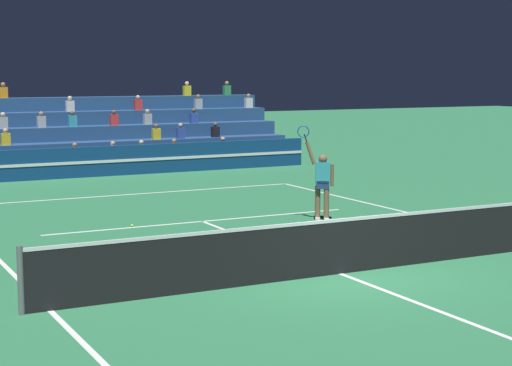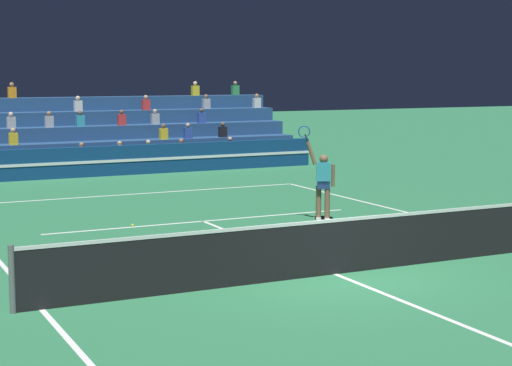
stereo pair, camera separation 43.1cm
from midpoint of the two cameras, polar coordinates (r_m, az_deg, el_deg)
ground_plane at (r=16.30m, az=6.05°, el=-6.07°), size 120.00×120.00×0.00m
court_lines at (r=16.30m, az=6.05°, el=-6.05°), size 11.10×23.90×0.01m
tennis_net at (r=16.18m, az=6.07°, el=-4.19°), size 12.00×0.10×1.10m
sponsor_banner_wall at (r=31.59m, az=-10.50°, el=1.40°), size 18.00×0.26×1.10m
bleacher_stand at (r=35.21m, az=-12.22°, el=2.73°), size 18.59×4.75×3.38m
tennis_player at (r=21.82m, az=5.03°, el=0.01°), size 0.87×0.59×2.49m
tennis_ball at (r=21.31m, az=-7.66°, el=-2.80°), size 0.07×0.07×0.07m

